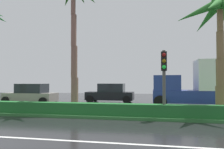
{
  "coord_description": "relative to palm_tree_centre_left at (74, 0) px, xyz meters",
  "views": [
    {
      "loc": [
        4.77,
        -4.67,
        1.9
      ],
      "look_at": [
        1.89,
        9.92,
        2.38
      ],
      "focal_mm": 35.08,
      "sensor_mm": 36.0,
      "label": 1
    }
  ],
  "objects": [
    {
      "name": "ground_plane",
      "position": [
        0.25,
        0.75,
        -7.14
      ],
      "size": [
        90.0,
        42.0,
        0.1
      ],
      "primitive_type": "cube",
      "color": "black"
    },
    {
      "name": "palm_tree_centre",
      "position": [
        8.52,
        -0.12,
        -1.81
      ],
      "size": [
        4.72,
        4.44,
        6.55
      ],
      "color": "brown",
      "rests_on": "median_strip"
    },
    {
      "name": "median_hedge",
      "position": [
        0.25,
        -1.65,
        -6.64
      ],
      "size": [
        76.5,
        0.7,
        0.6
      ],
      "color": "#1E6028",
      "rests_on": "median_strip"
    },
    {
      "name": "box_truck_lead",
      "position": [
        8.13,
        4.03,
        -5.54
      ],
      "size": [
        6.4,
        2.64,
        3.46
      ],
      "rotation": [
        0.0,
        0.0,
        3.14
      ],
      "color": "navy",
      "rests_on": "ground_plane"
    },
    {
      "name": "car_in_traffic_second",
      "position": [
        0.99,
        6.73,
        -6.26
      ],
      "size": [
        4.3,
        2.02,
        1.72
      ],
      "rotation": [
        0.0,
        0.0,
        3.14
      ],
      "color": "black",
      "rests_on": "ground_plane"
    },
    {
      "name": "car_in_traffic_leading",
      "position": [
        -5.19,
        3.72,
        -6.26
      ],
      "size": [
        4.3,
        2.02,
        1.72
      ],
      "rotation": [
        0.0,
        0.0,
        3.14
      ],
      "color": "gray",
      "rests_on": "ground_plane"
    },
    {
      "name": "palm_tree_centre_left",
      "position": [
        0.0,
        0.0,
        0.0
      ],
      "size": [
        3.79,
        3.73,
        8.53
      ],
      "color": "brown",
      "rests_on": "median_strip"
    },
    {
      "name": "near_lane_divider_stripe",
      "position": [
        0.25,
        -6.25,
        -7.08
      ],
      "size": [
        81.0,
        0.14,
        0.01
      ],
      "primitive_type": "cube",
      "color": "white",
      "rests_on": "ground_plane"
    },
    {
      "name": "median_strip",
      "position": [
        0.25,
        -0.25,
        -7.01
      ],
      "size": [
        85.5,
        4.0,
        0.15
      ],
      "primitive_type": "cube",
      "color": "#2D6B33",
      "rests_on": "ground_plane"
    },
    {
      "name": "traffic_signal_median_right",
      "position": [
        5.46,
        -1.71,
        -4.65
      ],
      "size": [
        0.28,
        0.43,
        3.32
      ],
      "color": "#4C4C47",
      "rests_on": "median_strip"
    }
  ]
}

